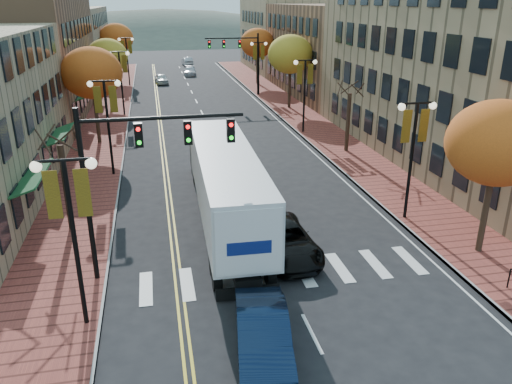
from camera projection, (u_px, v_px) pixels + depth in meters
ground at (296, 301)px, 18.69m from camera, size 200.00×200.00×0.00m
sidewalk_left at (107, 119)px, 46.64m from camera, size 4.00×85.00×0.15m
sidewalk_right at (293, 111)px, 50.04m from camera, size 4.00×85.00×0.15m
building_left_mid at (15, 57)px, 46.36m from camera, size 12.00×24.00×11.00m
building_left_far at (59, 44)px, 69.46m from camera, size 12.00×26.00×9.50m
building_right_near at (495, 47)px, 34.09m from camera, size 15.00×28.00×15.00m
building_right_mid at (350, 50)px, 58.73m from camera, size 15.00×24.00×10.00m
building_right_far at (298, 33)px, 78.64m from camera, size 15.00×20.00×11.00m
tree_left_a at (66, 188)px, 23.48m from camera, size 0.28×0.28×4.20m
tree_left_b at (92, 73)px, 36.94m from camera, size 4.48×4.48×7.21m
tree_left_c at (107, 56)px, 51.69m from camera, size 4.16×4.16×6.69m
tree_left_d at (116, 38)px, 67.93m from camera, size 4.61×4.61×7.42m
tree_right_a at (497, 143)px, 20.39m from camera, size 4.16×4.16×6.69m
tree_right_b at (348, 122)px, 36.02m from camera, size 0.28×0.28×4.20m
tree_right_c at (290, 54)px, 49.47m from camera, size 4.48×4.48×7.21m
tree_right_d at (257, 43)px, 64.14m from camera, size 4.35×4.35×7.00m
lamp_left_a at (71, 212)px, 15.72m from camera, size 1.96×0.36×6.05m
lamp_left_b at (107, 109)px, 30.33m from camera, size 1.96×0.36×6.05m
lamp_left_c at (120, 71)px, 46.77m from camera, size 1.96×0.36×6.05m
lamp_left_d at (127, 52)px, 63.20m from camera, size 1.96×0.36×6.05m
lamp_right_a at (414, 138)px, 24.04m from camera, size 1.96×0.36×6.05m
lamp_right_b at (305, 82)px, 40.47m from camera, size 1.96×0.36×6.05m
lamp_right_c at (259, 58)px, 56.91m from camera, size 1.96×0.36×6.05m
traffic_mast_near at (136, 161)px, 18.62m from camera, size 6.10×0.35×7.00m
traffic_mast_far at (241, 53)px, 56.30m from camera, size 6.10×0.34×7.00m
semi_truck at (223, 177)px, 24.73m from camera, size 2.97×16.08×4.00m
navy_sedan at (263, 335)px, 15.55m from camera, size 2.23×4.82×1.53m
black_suv at (284, 240)px, 21.83m from camera, size 2.58×5.25×1.43m
car_far_white at (161, 79)px, 66.46m from camera, size 1.90×3.98×1.31m
car_far_silver at (190, 71)px, 73.82m from camera, size 2.07×4.31×1.21m
car_far_oncoming at (187, 61)px, 84.62m from camera, size 1.81×4.34×1.39m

